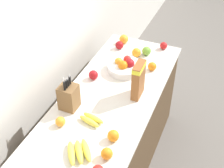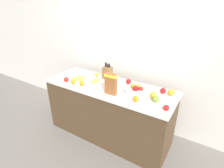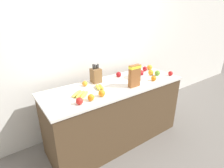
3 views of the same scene
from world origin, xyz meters
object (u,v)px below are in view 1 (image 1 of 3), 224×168
banana_bunch_right (79,152)px  orange_by_cereal (113,136)px  orange_front_right (107,154)px  orange_mid_right (152,66)px  orange_mid_left (60,122)px  apple_leftmost (93,75)px  cereal_box (138,79)px  fruit_bowl (125,66)px  apple_middle (146,51)px  apple_rightmost (119,45)px  knife_block (69,97)px  banana_bunch_left (91,120)px  apple_by_knife_block (164,46)px  orange_front_center (136,53)px  orange_near_bowl (124,39)px

banana_bunch_right → orange_by_cereal: size_ratio=3.02×
banana_bunch_right → orange_front_right: bearing=-76.5°
orange_mid_right → orange_mid_left: bearing=156.1°
banana_bunch_right → apple_leftmost: apple_leftmost is taller
banana_bunch_right → orange_by_cereal: orange_by_cereal is taller
cereal_box → orange_front_right: size_ratio=3.80×
orange_mid_left → orange_by_cereal: orange_by_cereal is taller
fruit_bowl → apple_middle: 0.32m
apple_rightmost → orange_by_cereal: (-1.07, -0.38, 0.00)m
knife_block → banana_bunch_left: size_ratio=1.60×
cereal_box → apple_by_knife_block: (0.73, -0.00, -0.12)m
cereal_box → apple_middle: size_ratio=3.51×
fruit_bowl → orange_front_center: (0.24, -0.02, -0.00)m
apple_by_knife_block → orange_near_bowl: (-0.04, 0.38, 0.01)m
banana_bunch_left → orange_mid_right: bearing=-15.2°
apple_rightmost → apple_by_knife_block: bearing=-68.0°
apple_middle → orange_by_cereal: 1.07m
apple_by_knife_block → orange_by_cereal: 1.22m
banana_bunch_left → orange_by_cereal: bearing=-115.0°
fruit_bowl → apple_by_knife_block: bearing=-24.4°
apple_leftmost → orange_front_center: (0.45, -0.21, 0.00)m
apple_leftmost → orange_front_right: bearing=-148.8°
banana_bunch_left → apple_leftmost: 0.50m
fruit_bowl → orange_near_bowl: 0.45m
orange_front_right → banana_bunch_left: bearing=42.4°
apple_middle → orange_front_right: size_ratio=1.08×
knife_block → banana_bunch_left: 0.24m
knife_block → fruit_bowl: bearing=-19.4°
fruit_bowl → orange_mid_right: 0.23m
apple_rightmost → knife_block: bearing=177.7°
orange_by_cereal → orange_near_bowl: 1.24m
orange_front_center → orange_mid_right: orange_front_center is taller
knife_block → orange_by_cereal: bearing=-112.3°
fruit_bowl → orange_front_right: fruit_bowl is taller
orange_near_bowl → fruit_bowl: bearing=-157.9°
fruit_bowl → apple_leftmost: 0.29m
fruit_bowl → banana_bunch_right: (-0.95, -0.06, -0.02)m
orange_mid_right → knife_block: bearing=148.4°
orange_mid_right → apple_rightmost: bearing=60.7°
apple_middle → orange_mid_left: (-1.08, 0.27, -0.01)m
orange_mid_right → apple_by_knife_block: bearing=0.2°
fruit_bowl → apple_middle: bearing=-17.3°
apple_middle → cereal_box: bearing=-169.0°
apple_rightmost → orange_near_bowl: (0.11, -0.00, 0.01)m
apple_leftmost → apple_rightmost: bearing=-2.5°
apple_leftmost → apple_rightmost: size_ratio=1.02×
apple_leftmost → orange_mid_right: 0.51m
orange_by_cereal → apple_leftmost: bearing=36.4°
apple_middle → knife_block: bearing=161.3°
fruit_bowl → apple_by_knife_block: fruit_bowl is taller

